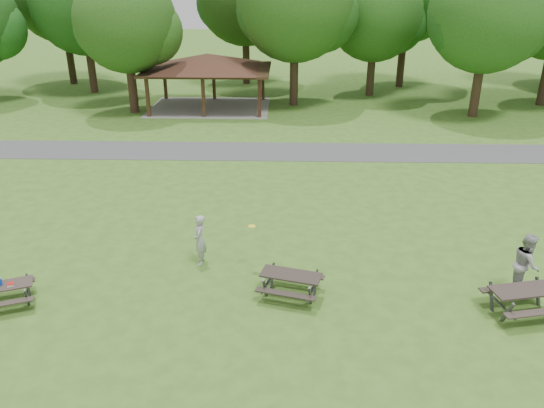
{
  "coord_description": "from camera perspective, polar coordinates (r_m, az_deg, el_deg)",
  "views": [
    {
      "loc": [
        1.47,
        -13.35,
        8.94
      ],
      "look_at": [
        1.0,
        4.0,
        1.3
      ],
      "focal_mm": 35.0,
      "sensor_mm": 36.0,
      "label": 1
    }
  ],
  "objects": [
    {
      "name": "ground",
      "position": [
        16.13,
        -4.0,
        -9.96
      ],
      "size": [
        160.0,
        160.0,
        0.0
      ],
      "primitive_type": "plane",
      "color": "#3B681D",
      "rests_on": "ground"
    },
    {
      "name": "frisbee_catcher",
      "position": [
        17.54,
        25.65,
        -5.82
      ],
      "size": [
        0.96,
        1.11,
        1.94
      ],
      "primitive_type": "imported",
      "rotation": [
        0.0,
        0.0,
        1.31
      ],
      "color": "#A0A0A2",
      "rests_on": "ground"
    },
    {
      "name": "asphalt_path",
      "position": [
        28.81,
        -1.45,
        5.69
      ],
      "size": [
        120.0,
        3.2,
        0.02
      ],
      "primitive_type": "cube",
      "color": "#434346",
      "rests_on": "ground"
    },
    {
      "name": "tree_row_g",
      "position": [
        37.65,
        22.3,
        18.13
      ],
      "size": [
        7.77,
        7.4,
        10.25
      ],
      "color": "#322116",
      "rests_on": "ground"
    },
    {
      "name": "tree_row_d",
      "position": [
        37.49,
        -15.32,
        18.12
      ],
      "size": [
        6.93,
        6.6,
        9.27
      ],
      "color": "black",
      "rests_on": "ground"
    },
    {
      "name": "frisbee_thrower",
      "position": [
        17.57,
        -7.78,
        -3.84
      ],
      "size": [
        0.44,
        0.65,
        1.73
      ],
      "primitive_type": "imported",
      "rotation": [
        0.0,
        0.0,
        -1.53
      ],
      "color": "#A5A5A8",
      "rests_on": "ground"
    },
    {
      "name": "frisbee_in_flight",
      "position": [
        16.86,
        -2.18,
        -2.41
      ],
      "size": [
        0.32,
        0.32,
        0.02
      ],
      "color": "yellow",
      "rests_on": "ground"
    },
    {
      "name": "tree_row_f",
      "position": [
        42.51,
        11.13,
        19.16
      ],
      "size": [
        7.35,
        7.0,
        9.55
      ],
      "color": "#2F2015",
      "rests_on": "ground"
    },
    {
      "name": "picnic_table_far",
      "position": [
        16.66,
        25.52,
        -8.83
      ],
      "size": [
        2.19,
        1.89,
        0.83
      ],
      "color": "#2D2521",
      "rests_on": "ground"
    },
    {
      "name": "tree_row_c",
      "position": [
        45.14,
        -19.51,
        19.45
      ],
      "size": [
        8.19,
        7.8,
        10.67
      ],
      "color": "#321F16",
      "rests_on": "ground"
    },
    {
      "name": "picnic_table_middle",
      "position": [
        15.86,
        2.04,
        -8.1
      ],
      "size": [
        2.1,
        1.85,
        0.77
      ],
      "color": "#2A221E",
      "rests_on": "ground"
    },
    {
      "name": "tree_row_e",
      "position": [
        38.44,
        2.66,
        20.51
      ],
      "size": [
        8.4,
        8.0,
        11.02
      ],
      "color": "#2F1F15",
      "rests_on": "ground"
    },
    {
      "name": "pavilion",
      "position": [
        38.2,
        -6.92,
        14.74
      ],
      "size": [
        8.6,
        7.01,
        3.76
      ],
      "color": "#372214",
      "rests_on": "ground"
    }
  ]
}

